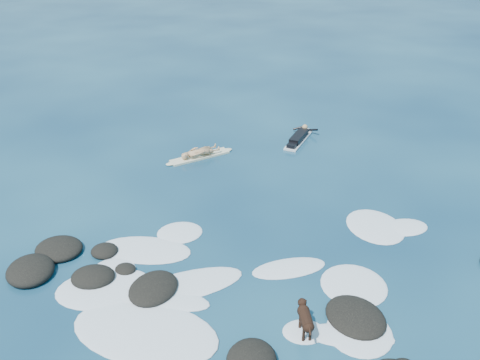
{
  "coord_description": "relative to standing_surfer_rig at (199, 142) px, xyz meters",
  "views": [
    {
      "loc": [
        -1.09,
        -12.6,
        9.7
      ],
      "look_at": [
        -0.65,
        4.0,
        0.9
      ],
      "focal_mm": 40.0,
      "sensor_mm": 36.0,
      "label": 1
    }
  ],
  "objects": [
    {
      "name": "ground",
      "position": [
        2.25,
        -7.76,
        -0.7
      ],
      "size": [
        160.0,
        160.0,
        0.0
      ],
      "primitive_type": "plane",
      "color": "#0A2642",
      "rests_on": "ground"
    },
    {
      "name": "reef_rocks",
      "position": [
        0.88,
        -9.23,
        -0.59
      ],
      "size": [
        15.36,
        7.08,
        0.54
      ],
      "color": "black",
      "rests_on": "ground"
    },
    {
      "name": "breaking_foam",
      "position": [
        1.01,
        -8.36,
        -0.69
      ],
      "size": [
        11.69,
        7.72,
        0.12
      ],
      "color": "white",
      "rests_on": "ground"
    },
    {
      "name": "standing_surfer_rig",
      "position": [
        0.0,
        0.0,
        0.0
      ],
      "size": [
        2.85,
        1.77,
        1.77
      ],
      "rotation": [
        0.0,
        0.0,
        0.51
      ],
      "color": "beige",
      "rests_on": "ground"
    },
    {
      "name": "paddling_surfer_rig",
      "position": [
        4.39,
        1.64,
        -0.54
      ],
      "size": [
        1.74,
        2.63,
        0.47
      ],
      "rotation": [
        0.0,
        0.0,
        1.12
      ],
      "color": "white",
      "rests_on": "ground"
    },
    {
      "name": "dog",
      "position": [
        3.03,
        -10.34,
        -0.17
      ],
      "size": [
        0.37,
        1.26,
        0.79
      ],
      "rotation": [
        0.0,
        0.0,
        1.64
      ],
      "color": "black",
      "rests_on": "ground"
    }
  ]
}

